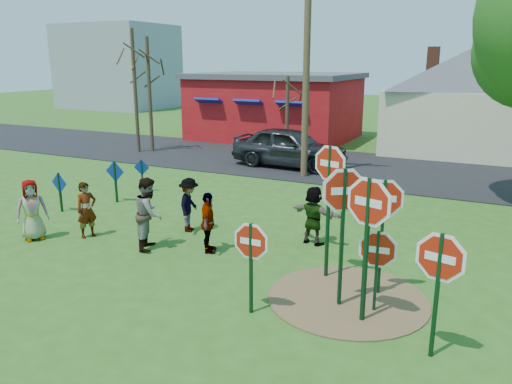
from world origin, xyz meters
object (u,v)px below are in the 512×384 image
at_px(stop_sign_d, 384,208).
at_px(person_a, 32,210).
at_px(stop_sign_b, 330,178).
at_px(utility_pole, 307,63).
at_px(suv, 290,147).
at_px(person_b, 87,210).
at_px(stop_sign_c, 368,217).
at_px(stop_sign_a, 251,249).

distance_m(stop_sign_d, person_a, 9.08).
distance_m(stop_sign_b, utility_pole, 10.12).
bearing_deg(stop_sign_d, stop_sign_b, 144.81).
bearing_deg(suv, person_b, 175.83).
bearing_deg(person_b, stop_sign_b, -67.15).
bearing_deg(stop_sign_c, stop_sign_a, -144.83).
distance_m(stop_sign_a, suv, 13.38).
distance_m(person_a, person_b, 1.40).
bearing_deg(person_b, stop_sign_a, -87.46).
height_order(stop_sign_b, person_b, stop_sign_b).
distance_m(stop_sign_d, person_b, 7.90).
xyz_separation_m(person_a, utility_pole, (3.82, 10.16, 3.74)).
relative_size(stop_sign_a, person_b, 1.25).
height_order(stop_sign_b, person_a, stop_sign_b).
bearing_deg(person_a, stop_sign_c, -59.90).
relative_size(stop_sign_c, suv, 0.56).
relative_size(stop_sign_b, suv, 0.60).
bearing_deg(stop_sign_a, stop_sign_b, 70.89).
xyz_separation_m(person_a, suv, (2.59, 11.59, 0.10)).
bearing_deg(person_a, stop_sign_d, -51.99).
xyz_separation_m(stop_sign_b, stop_sign_c, (1.21, -1.56, -0.25)).
xyz_separation_m(stop_sign_c, person_b, (-7.82, 1.21, -1.24)).
height_order(stop_sign_d, person_b, stop_sign_d).
height_order(stop_sign_a, stop_sign_c, stop_sign_c).
bearing_deg(utility_pole, stop_sign_a, -74.16).
xyz_separation_m(stop_sign_a, person_a, (-7.00, 1.04, -0.47)).
bearing_deg(stop_sign_a, stop_sign_c, 17.39).
relative_size(stop_sign_d, person_a, 1.56).
xyz_separation_m(person_b, utility_pole, (2.66, 9.38, 3.79)).
bearing_deg(utility_pole, stop_sign_c, -64.05).
bearing_deg(suv, stop_sign_b, -150.31).
bearing_deg(person_a, suv, 20.29).
bearing_deg(suv, person_a, 170.78).
distance_m(stop_sign_d, suv, 12.57).
bearing_deg(suv, stop_sign_a, -157.38).
height_order(stop_sign_b, stop_sign_d, stop_sign_b).
xyz_separation_m(stop_sign_d, person_b, (-7.83, -0.03, -1.07)).
bearing_deg(stop_sign_c, person_b, -170.71).
xyz_separation_m(stop_sign_d, person_a, (-8.99, -0.81, -1.01)).
relative_size(stop_sign_c, stop_sign_d, 1.12).
bearing_deg(stop_sign_c, person_a, -164.65).
height_order(stop_sign_c, utility_pole, utility_pole).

